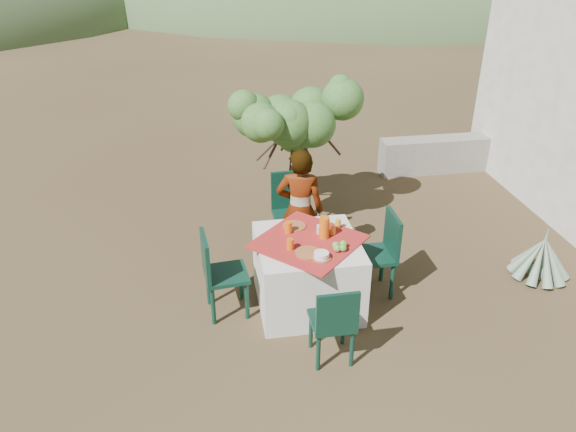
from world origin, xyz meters
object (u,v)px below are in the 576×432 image
Objects in this scene: chair_left at (218,271)px; juice_pitcher at (324,228)px; person at (300,210)px; chair_near at (334,321)px; chair_right at (381,250)px; chair_far at (292,209)px; agave at (541,258)px; shrub_tree at (299,125)px; table at (308,273)px.

juice_pitcher is at bearing -93.09° from chair_left.
person is 6.39× the size of juice_pitcher.
chair_left reaches higher than chair_near.
chair_near is 0.89× the size of chair_right.
chair_far is 1.29m from chair_right.
chair_left is 1.29× the size of agave.
shrub_tree reaches higher than chair_right.
chair_near is 0.57× the size of person.
chair_near is 2.81m from agave.
chair_right reaches higher than chair_left.
person is at bearing 86.00° from table.
table is 0.81m from person.
person is (0.96, 0.74, 0.22)m from chair_left.
person is (-0.01, 1.64, 0.27)m from chair_near.
person is (-0.75, 0.63, 0.21)m from chair_right.
agave is at bearing 0.56° from juice_pitcher.
juice_pitcher is (-0.06, -1.77, -0.46)m from shrub_tree.
chair_near is (0.03, -2.03, -0.08)m from chair_far.
shrub_tree reaches higher than table.
chair_far is 1.07× the size of chair_left.
juice_pitcher reaches higher than chair_far.
chair_near is 1.66m from person.
agave is (3.60, 0.07, -0.27)m from chair_left.
juice_pitcher is at bearing -92.07° from shrub_tree.
juice_pitcher is (0.12, -0.69, 0.15)m from person.
chair_right is 0.73m from juice_pitcher.
chair_far is 2.03m from chair_near.
table reaches higher than agave.
chair_near reaches higher than agave.
chair_right is 1.01m from person.
chair_near is 1.17× the size of agave.
chair_far is 1.18× the size of chair_near.
table is at bearing -87.09° from chair_near.
table is 0.92m from chair_left.
table is at bearing 100.99° from person.
shrub_tree is at bearing 144.58° from agave.
chair_left reaches higher than table.
shrub_tree reaches higher than chair_near.
chair_far reaches higher than chair_left.
shrub_tree is (-0.57, 1.71, 0.82)m from chair_right.
juice_pitcher is (0.17, 0.04, 0.50)m from table.
agave is at bearing -160.39° from chair_near.
table is at bearing -97.38° from shrub_tree.
chair_left is 0.99× the size of chair_right.
chair_near is 1.25m from chair_right.
agave is at bearing -23.47° from chair_far.
table is 0.53m from juice_pitcher.
person reaches higher than chair_right.
chair_left is at bearing -178.84° from agave.
person is at bearing -90.47° from chair_near.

